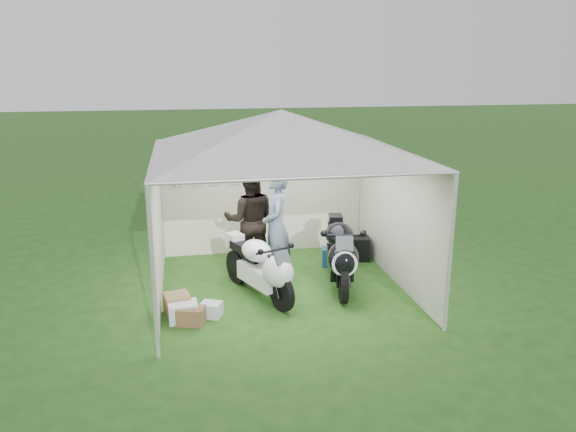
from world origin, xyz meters
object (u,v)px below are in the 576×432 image
equipment_box (357,248)px  crate_2 (211,310)px  motorcycle_black (340,252)px  paddock_stand (334,257)px  motorcycle_white (262,267)px  person_dark_jacket (250,220)px  person_blue_jacket (276,227)px  crate_3 (191,316)px  crate_0 (183,312)px  crate_1 (177,304)px  canopy_tent (281,136)px

equipment_box → crate_2: size_ratio=1.49×
motorcycle_black → equipment_box: motorcycle_black is taller
paddock_stand → equipment_box: equipment_box is taller
motorcycle_white → crate_2: size_ratio=6.13×
motorcycle_black → paddock_stand: 1.11m
paddock_stand → person_dark_jacket: bearing=179.2°
motorcycle_black → person_blue_jacket: person_blue_jacket is taller
person_blue_jacket → equipment_box: size_ratio=4.40×
motorcycle_white → crate_3: (-1.16, -0.75, -0.41)m
crate_0 → crate_1: bearing=109.8°
motorcycle_black → person_dark_jacket: size_ratio=1.14×
motorcycle_black → crate_2: bearing=-149.6°
canopy_tent → crate_2: (-1.25, -0.94, -2.46)m
crate_1 → crate_0: bearing=-70.2°
crate_2 → canopy_tent: bearing=36.8°
person_dark_jacket → canopy_tent: bearing=122.5°
canopy_tent → person_blue_jacket: size_ratio=2.84×
motorcycle_white → paddock_stand: bearing=15.5°
canopy_tent → crate_0: (-1.67, -0.99, -2.43)m
equipment_box → crate_0: (-3.37, -2.11, -0.09)m
paddock_stand → person_blue_jacket: bearing=-154.1°
canopy_tent → equipment_box: size_ratio=12.48×
motorcycle_black → crate_3: bearing=-147.9°
motorcycle_white → person_blue_jacket: person_blue_jacket is taller
person_dark_jacket → crate_1: size_ratio=5.34×
person_blue_jacket → equipment_box: person_blue_jacket is taller
paddock_stand → crate_3: 3.37m
motorcycle_black → crate_2: (-2.23, -0.79, -0.50)m
crate_2 → person_dark_jacket: bearing=65.5°
canopy_tent → paddock_stand: canopy_tent is taller
motorcycle_black → crate_3: 2.76m
crate_0 → crate_3: 0.18m
motorcycle_black → person_dark_jacket: (-1.40, 1.02, 0.36)m
crate_3 → crate_1: bearing=118.2°
equipment_box → crate_1: (-3.45, -1.87, -0.06)m
crate_0 → person_dark_jacket: bearing=56.4°
canopy_tent → paddock_stand: (1.17, 0.86, -2.40)m
motorcycle_black → crate_0: motorcycle_black is taller
crate_3 → equipment_box: bearing=34.6°
crate_1 → person_dark_jacket: bearing=51.1°
motorcycle_white → person_blue_jacket: 0.88m
motorcycle_black → canopy_tent: bearing=-177.6°
person_dark_jacket → crate_3: bearing=67.7°
motorcycle_white → person_dark_jacket: person_dark_jacket is taller
motorcycle_white → crate_3: motorcycle_white is taller
canopy_tent → paddock_stand: size_ratio=12.13×
crate_0 → crate_2: bearing=8.1°
motorcycle_black → crate_0: bearing=-151.4°
canopy_tent → person_blue_jacket: bearing=98.1°
paddock_stand → canopy_tent: bearing=-143.7°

